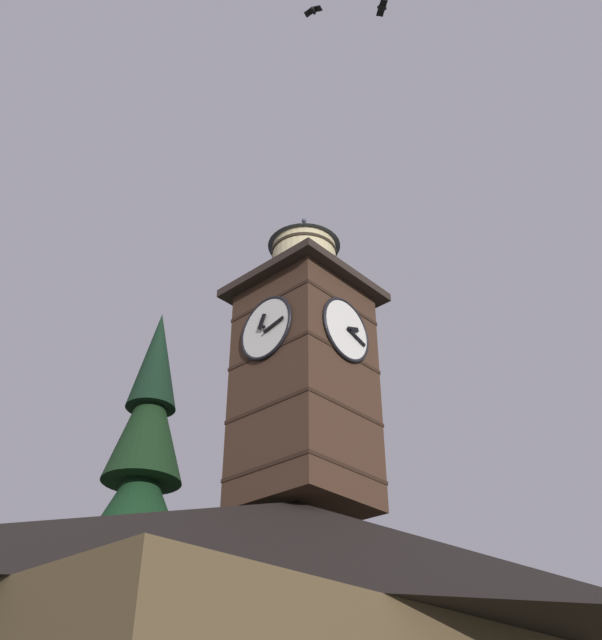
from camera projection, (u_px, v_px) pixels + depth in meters
name	position (u px, v px, depth m)	size (l,w,h in m)	color
clock_tower	(304.00, 365.00, 19.91)	(3.70, 3.70, 9.58)	#422B1E
pine_tree_behind	(129.00, 579.00, 20.11)	(5.02, 5.02, 15.88)	#473323
moon	(108.00, 529.00, 57.34)	(2.21, 2.21, 2.21)	silver
flying_bird_high	(313.00, 11.00, 20.82)	(0.33, 0.57, 0.15)	black
flying_bird_low	(382.00, 8.00, 20.75)	(0.49, 0.56, 0.16)	black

